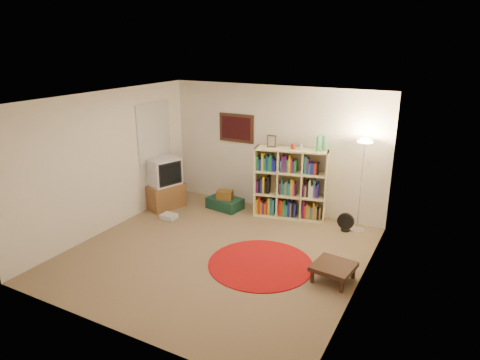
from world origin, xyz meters
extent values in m
cube|color=#846B4D|center=(0.00, 0.00, -0.01)|extent=(4.50, 4.50, 0.02)
cube|color=white|center=(0.00, 0.00, 2.51)|extent=(4.50, 4.50, 0.02)
cube|color=white|center=(0.00, 2.26, 1.25)|extent=(4.50, 0.02, 2.50)
cube|color=white|center=(0.00, -2.26, 1.25)|extent=(4.50, 0.02, 2.50)
cube|color=white|center=(-2.26, 0.00, 1.25)|extent=(0.02, 4.50, 2.50)
cube|color=white|center=(2.26, 0.00, 1.25)|extent=(0.02, 4.50, 2.50)
cube|color=#321B11|center=(-0.85, 2.23, 1.60)|extent=(0.78, 0.04, 0.58)
cube|color=#3C0C10|center=(-0.85, 2.21, 1.60)|extent=(0.66, 0.01, 0.46)
cube|color=white|center=(-2.23, 1.30, 1.55)|extent=(0.03, 1.00, 1.20)
cube|color=beige|center=(1.85, 2.24, 1.20)|extent=(0.08, 0.01, 0.12)
cube|color=beige|center=(0.47, 1.97, 0.01)|extent=(1.43, 0.68, 0.03)
cube|color=beige|center=(0.47, 1.97, 1.36)|extent=(1.43, 0.68, 0.03)
cube|color=beige|center=(-0.19, 1.82, 0.69)|extent=(0.11, 0.39, 1.37)
cube|color=beige|center=(1.13, 2.11, 0.69)|extent=(0.11, 0.39, 1.37)
cube|color=beige|center=(0.43, 2.15, 0.69)|extent=(1.35, 0.32, 1.37)
cube|color=beige|center=(0.25, 1.92, 0.69)|extent=(0.11, 0.37, 1.32)
cube|color=beige|center=(0.69, 2.02, 0.69)|extent=(0.11, 0.37, 1.32)
cube|color=beige|center=(0.47, 1.97, 0.46)|extent=(1.36, 0.65, 0.03)
cube|color=beige|center=(0.47, 1.97, 0.92)|extent=(1.36, 0.65, 0.03)
cube|color=yellow|center=(-0.14, 1.79, 0.18)|extent=(0.07, 0.16, 0.30)
cube|color=#B62D1A|center=(-0.10, 1.80, 0.21)|extent=(0.07, 0.16, 0.35)
cube|color=orange|center=(-0.06, 1.81, 0.15)|extent=(0.07, 0.16, 0.24)
cube|color=#581A68|center=(-0.02, 1.82, 0.15)|extent=(0.07, 0.16, 0.24)
cube|color=orange|center=(0.02, 1.83, 0.14)|extent=(0.07, 0.16, 0.22)
cube|color=#B62D1A|center=(0.06, 1.84, 0.18)|extent=(0.06, 0.16, 0.29)
cube|color=yellow|center=(0.09, 1.85, 0.21)|extent=(0.07, 0.16, 0.34)
cube|color=teal|center=(0.13, 1.85, 0.21)|extent=(0.07, 0.16, 0.35)
cube|color=teal|center=(0.18, 1.86, 0.19)|extent=(0.07, 0.16, 0.32)
cube|color=#581A68|center=(-0.14, 1.79, 0.59)|extent=(0.08, 0.16, 0.22)
cube|color=black|center=(-0.10, 1.80, 0.60)|extent=(0.07, 0.16, 0.24)
cube|color=#1A239C|center=(-0.06, 1.81, 0.62)|extent=(0.07, 0.16, 0.29)
cube|color=yellow|center=(-0.02, 1.82, 0.64)|extent=(0.07, 0.16, 0.33)
cube|color=black|center=(0.02, 1.83, 0.60)|extent=(0.08, 0.16, 0.25)
cube|color=black|center=(0.07, 1.84, 0.65)|extent=(0.08, 0.16, 0.34)
cube|color=#1A8241|center=(-0.14, 1.79, 1.06)|extent=(0.08, 0.16, 0.27)
cube|color=#1A239C|center=(-0.09, 1.80, 1.03)|extent=(0.08, 0.16, 0.22)
cube|color=yellow|center=(-0.05, 1.81, 1.09)|extent=(0.07, 0.16, 0.34)
cube|color=#1A8241|center=(0.00, 1.82, 1.05)|extent=(0.08, 0.16, 0.26)
cube|color=#1A239C|center=(0.04, 1.83, 1.08)|extent=(0.06, 0.16, 0.31)
cube|color=#1A8241|center=(0.07, 1.84, 1.06)|extent=(0.06, 0.16, 0.28)
cube|color=#1A8241|center=(0.11, 1.85, 1.09)|extent=(0.08, 0.16, 0.33)
cube|color=#1A239C|center=(0.15, 1.86, 1.06)|extent=(0.06, 0.16, 0.27)
cube|color=#1A239C|center=(0.18, 1.87, 1.04)|extent=(0.08, 0.16, 0.23)
cube|color=#B62D1A|center=(0.30, 1.89, 0.20)|extent=(0.07, 0.16, 0.34)
cube|color=#B62D1A|center=(0.35, 1.90, 0.19)|extent=(0.07, 0.16, 0.31)
cube|color=#1A8241|center=(0.39, 1.91, 0.19)|extent=(0.08, 0.16, 0.31)
cube|color=teal|center=(0.43, 1.92, 0.15)|extent=(0.07, 0.16, 0.24)
cube|color=#1A239C|center=(0.48, 1.93, 0.19)|extent=(0.08, 0.16, 0.32)
cube|color=olive|center=(0.52, 1.94, 0.17)|extent=(0.06, 0.16, 0.28)
cube|color=black|center=(0.55, 1.95, 0.19)|extent=(0.07, 0.16, 0.32)
cube|color=#1A239C|center=(0.59, 1.96, 0.17)|extent=(0.08, 0.16, 0.27)
cube|color=#581A68|center=(0.30, 1.89, 0.60)|extent=(0.06, 0.16, 0.24)
cube|color=teal|center=(0.33, 1.90, 0.62)|extent=(0.07, 0.16, 0.29)
cube|color=#1A8241|center=(0.37, 1.91, 0.59)|extent=(0.07, 0.16, 0.22)
cube|color=olive|center=(0.40, 1.91, 0.61)|extent=(0.06, 0.16, 0.26)
cube|color=teal|center=(0.43, 1.92, 0.62)|extent=(0.06, 0.16, 0.29)
cube|color=teal|center=(0.47, 1.93, 0.59)|extent=(0.08, 0.16, 0.23)
cube|color=yellow|center=(0.51, 1.94, 0.63)|extent=(0.06, 0.16, 0.31)
cube|color=orange|center=(0.54, 1.95, 0.63)|extent=(0.07, 0.16, 0.30)
cube|color=#581A68|center=(0.58, 1.95, 0.60)|extent=(0.06, 0.16, 0.25)
cube|color=teal|center=(0.30, 1.89, 1.04)|extent=(0.06, 0.16, 0.24)
cube|color=#581A68|center=(0.33, 1.90, 1.08)|extent=(0.07, 0.16, 0.33)
cube|color=#581A68|center=(0.38, 1.91, 1.08)|extent=(0.08, 0.16, 0.31)
cube|color=#1A8241|center=(0.42, 1.92, 1.05)|extent=(0.07, 0.16, 0.26)
cube|color=yellow|center=(0.46, 1.93, 1.09)|extent=(0.06, 0.16, 0.33)
cube|color=#B62D1A|center=(0.49, 1.93, 1.07)|extent=(0.06, 0.16, 0.30)
cube|color=#581A68|center=(0.53, 1.94, 1.04)|extent=(0.07, 0.16, 0.24)
cube|color=#1A8241|center=(0.57, 1.95, 1.05)|extent=(0.08, 0.16, 0.26)
cube|color=#581A68|center=(0.75, 1.99, 0.20)|extent=(0.07, 0.16, 0.33)
cube|color=#B62D1A|center=(0.79, 2.00, 0.16)|extent=(0.07, 0.16, 0.26)
cube|color=olive|center=(0.82, 2.01, 0.18)|extent=(0.06, 0.16, 0.30)
cube|color=orange|center=(0.86, 2.01, 0.17)|extent=(0.08, 0.16, 0.27)
cube|color=teal|center=(0.90, 2.02, 0.15)|extent=(0.08, 0.16, 0.23)
cube|color=orange|center=(0.95, 2.03, 0.20)|extent=(0.07, 0.16, 0.33)
cube|color=olive|center=(0.99, 2.04, 0.17)|extent=(0.07, 0.16, 0.28)
cube|color=black|center=(1.03, 2.05, 0.14)|extent=(0.07, 0.16, 0.22)
cube|color=olive|center=(1.06, 2.06, 0.16)|extent=(0.06, 0.16, 0.25)
cube|color=#581A68|center=(0.74, 1.99, 0.59)|extent=(0.06, 0.16, 0.22)
cube|color=olive|center=(0.78, 2.00, 0.59)|extent=(0.06, 0.16, 0.23)
cube|color=black|center=(0.81, 2.00, 0.63)|extent=(0.07, 0.16, 0.31)
cube|color=white|center=(0.85, 2.01, 0.65)|extent=(0.07, 0.16, 0.34)
cube|color=white|center=(0.89, 2.02, 0.59)|extent=(0.07, 0.16, 0.22)
cube|color=teal|center=(0.93, 2.03, 0.65)|extent=(0.06, 0.16, 0.35)
cube|color=#581A68|center=(0.96, 2.04, 0.60)|extent=(0.07, 0.16, 0.25)
cube|color=#1A239C|center=(1.00, 2.05, 0.62)|extent=(0.06, 0.16, 0.29)
cube|color=teal|center=(0.75, 1.99, 1.09)|extent=(0.08, 0.16, 0.34)
cube|color=#581A68|center=(0.80, 2.00, 1.08)|extent=(0.06, 0.16, 0.31)
cube|color=teal|center=(0.82, 2.01, 1.03)|extent=(0.06, 0.16, 0.22)
cube|color=#1A239C|center=(0.85, 2.01, 1.04)|extent=(0.06, 0.16, 0.24)
cube|color=#1A239C|center=(0.89, 2.02, 1.03)|extent=(0.06, 0.16, 0.23)
cube|color=#B62D1A|center=(0.93, 2.03, 1.04)|extent=(0.08, 0.16, 0.23)
cube|color=black|center=(0.97, 2.04, 1.04)|extent=(0.07, 0.16, 0.23)
cube|color=#321B11|center=(0.08, 1.90, 1.49)|extent=(0.17, 0.06, 0.24)
cube|color=gray|center=(0.09, 1.89, 1.49)|extent=(0.13, 0.04, 0.19)
cylinder|color=#A9280F|center=(0.49, 1.97, 1.42)|extent=(0.09, 0.09, 0.09)
cylinder|color=white|center=(0.64, 2.01, 1.43)|extent=(0.08, 0.08, 0.11)
cylinder|color=#42AC6A|center=(0.96, 2.04, 1.51)|extent=(0.09, 0.09, 0.27)
cylinder|color=#42AC6A|center=(1.04, 2.13, 1.51)|extent=(0.09, 0.09, 0.27)
cylinder|color=white|center=(1.80, 1.95, 0.01)|extent=(0.32, 0.32, 0.03)
cylinder|color=white|center=(1.80, 1.95, 0.83)|extent=(0.03, 0.03, 1.60)
cone|color=white|center=(1.80, 1.95, 1.65)|extent=(0.38, 0.38, 0.13)
cylinder|color=#FFD88C|center=(1.80, 1.95, 1.66)|extent=(0.31, 0.31, 0.02)
cylinder|color=black|center=(1.62, 1.84, 0.01)|extent=(0.16, 0.16, 0.03)
cylinder|color=black|center=(1.62, 1.84, 0.09)|extent=(0.03, 0.03, 0.12)
cylinder|color=black|center=(1.62, 1.82, 0.20)|extent=(0.30, 0.06, 0.30)
cube|color=brown|center=(-2.00, 1.23, 0.25)|extent=(0.71, 0.85, 0.50)
cube|color=silver|center=(-2.00, 1.23, 0.78)|extent=(0.67, 0.74, 0.55)
cube|color=black|center=(-1.76, 1.15, 0.78)|extent=(0.19, 0.50, 0.46)
cube|color=black|center=(-1.75, 1.14, 0.78)|extent=(0.16, 0.44, 0.40)
cube|color=silver|center=(-1.56, 0.77, 0.05)|extent=(0.28, 0.24, 0.09)
cube|color=#153B2C|center=(-0.87, 1.75, 0.11)|extent=(0.75, 0.54, 0.22)
cube|color=brown|center=(-0.84, 1.72, 0.31)|extent=(0.36, 0.29, 0.18)
cube|color=black|center=(-0.02, 2.17, 0.12)|extent=(0.41, 0.38, 0.23)
cylinder|color=silver|center=(0.21, 1.96, 0.12)|extent=(0.14, 0.14, 0.24)
cylinder|color=#9B0B0C|center=(0.78, 0.00, 0.01)|extent=(1.63, 1.63, 0.01)
cube|color=#321B11|center=(1.90, 0.07, 0.22)|extent=(0.62, 0.62, 0.07)
cube|color=#321B11|center=(1.66, -0.12, 0.10)|extent=(0.05, 0.05, 0.20)
cube|color=#321B11|center=(2.10, -0.17, 0.10)|extent=(0.05, 0.05, 0.20)
cube|color=#321B11|center=(1.71, 0.32, 0.10)|extent=(0.05, 0.05, 0.20)
cube|color=#321B11|center=(2.15, 0.27, 0.10)|extent=(0.05, 0.05, 0.20)
camera|label=1|loc=(3.27, -5.35, 3.32)|focal=32.00mm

